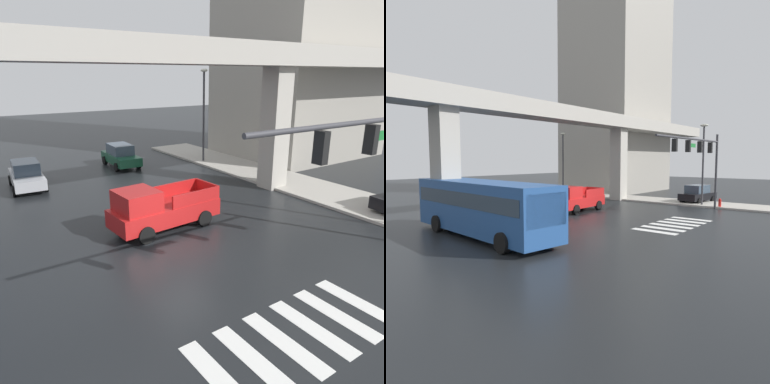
# 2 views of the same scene
# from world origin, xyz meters

# --- Properties ---
(ground_plane) EXTENTS (120.00, 120.00, 0.00)m
(ground_plane) POSITION_xyz_m (0.00, 0.00, 0.00)
(ground_plane) COLOR black
(crosswalk_stripes) EXTENTS (6.05, 2.80, 0.01)m
(crosswalk_stripes) POSITION_xyz_m (-0.00, -5.90, 0.01)
(crosswalk_stripes) COLOR silver
(crosswalk_stripes) RESTS_ON ground
(elevated_overpass) EXTENTS (57.09, 2.30, 8.49)m
(elevated_overpass) POSITION_xyz_m (0.00, 4.57, 7.31)
(elevated_overpass) COLOR #ADA89E
(elevated_overpass) RESTS_ON ground
(office_building) EXTENTS (11.96, 10.07, 35.59)m
(office_building) POSITION_xyz_m (19.24, 11.25, 17.79)
(office_building) COLOR gray
(office_building) RESTS_ON ground
(sidewalk_east) EXTENTS (4.00, 36.00, 0.15)m
(sidewalk_east) POSITION_xyz_m (11.26, 2.00, 0.07)
(sidewalk_east) COLOR #ADA89E
(sidewalk_east) RESTS_ON ground
(pickup_truck) EXTENTS (5.21, 2.34, 2.08)m
(pickup_truck) POSITION_xyz_m (0.45, 2.62, 0.99)
(pickup_truck) COLOR red
(pickup_truck) RESTS_ON ground
(city_bus) EXTENTS (3.60, 11.00, 2.99)m
(city_bus) POSITION_xyz_m (-9.80, 0.65, 1.72)
(city_bus) COLOR #234C8C
(city_bus) RESTS_ON ground
(sedan_silver) EXTENTS (2.22, 4.42, 1.72)m
(sedan_silver) POSITION_xyz_m (-3.25, 12.96, 0.85)
(sedan_silver) COLOR #A8AAAF
(sedan_silver) RESTS_ON ground
(sedan_dark_green) EXTENTS (2.13, 4.38, 1.72)m
(sedan_dark_green) POSITION_xyz_m (3.99, 15.07, 0.85)
(sedan_dark_green) COLOR #14472D
(sedan_dark_green) RESTS_ON ground
(sedan_black) EXTENTS (4.49, 2.38, 1.72)m
(sedan_black) POSITION_xyz_m (12.26, -2.72, 0.85)
(sedan_black) COLOR black
(sedan_black) RESTS_ON ground
(traffic_signal_mast) EXTENTS (10.89, 0.32, 6.20)m
(traffic_signal_mast) POSITION_xyz_m (5.20, -5.50, 4.66)
(traffic_signal_mast) COLOR #38383D
(traffic_signal_mast) RESTS_ON ground
(street_lamp_near_corner) EXTENTS (0.44, 0.70, 7.24)m
(street_lamp_near_corner) POSITION_xyz_m (10.06, -3.95, 4.56)
(street_lamp_near_corner) COLOR #38383D
(street_lamp_near_corner) RESTS_ON ground
(street_lamp_mid_block) EXTENTS (0.44, 0.70, 7.24)m
(street_lamp_mid_block) POSITION_xyz_m (10.06, 5.66, 4.56)
(street_lamp_mid_block) COLOR #38383D
(street_lamp_mid_block) RESTS_ON ground
(street_lamp_far_north) EXTENTS (0.44, 0.70, 7.24)m
(street_lamp_far_north) POSITION_xyz_m (10.06, 12.58, 4.56)
(street_lamp_far_north) COLOR #38383D
(street_lamp_far_north) RESTS_ON ground
(fire_hydrant) EXTENTS (0.24, 0.24, 0.85)m
(fire_hydrant) POSITION_xyz_m (9.66, -5.64, 0.43)
(fire_hydrant) COLOR red
(fire_hydrant) RESTS_ON ground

